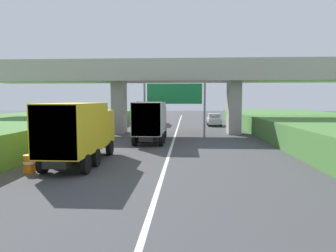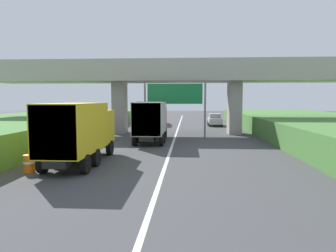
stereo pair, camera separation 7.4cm
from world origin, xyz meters
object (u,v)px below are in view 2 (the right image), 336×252
car_silver (215,120)px  construction_barrel_2 (29,164)px  overhead_highway_sign (175,97)px  truck_red (151,120)px  construction_barrel_3 (60,152)px  construction_barrel_4 (80,143)px  truck_white (148,111)px  truck_yellow (80,130)px  construction_barrel_5 (96,137)px

car_silver → construction_barrel_2: bearing=-112.4°
overhead_highway_sign → truck_red: overhead_highway_sign is taller
construction_barrel_3 → construction_barrel_2: bearing=-91.0°
overhead_highway_sign → construction_barrel_2: (-6.63, -14.36, -3.40)m
overhead_highway_sign → construction_barrel_2: overhead_highway_sign is taller
construction_barrel_2 → construction_barrel_3: same height
construction_barrel_3 → construction_barrel_4: bearing=90.8°
truck_white → construction_barrel_4: size_ratio=8.11×
truck_red → construction_barrel_4: (-4.73, -4.40, -1.47)m
truck_yellow → construction_barrel_5: size_ratio=8.11×
car_silver → truck_white: bearing=162.1°
car_silver → construction_barrel_3: bearing=-115.1°
construction_barrel_3 → truck_red: bearing=59.5°
construction_barrel_3 → construction_barrel_5: bearing=89.2°
overhead_highway_sign → car_silver: overhead_highway_sign is taller
overhead_highway_sign → construction_barrel_5: bearing=-149.9°
truck_white → truck_yellow: same height
car_silver → construction_barrel_5: car_silver is taller
construction_barrel_2 → construction_barrel_3: bearing=89.0°
overhead_highway_sign → construction_barrel_4: 10.42m
overhead_highway_sign → construction_barrel_3: size_ratio=6.53×
truck_yellow → construction_barrel_3: 2.63m
truck_yellow → construction_barrel_4: (-1.78, 4.84, -1.47)m
construction_barrel_4 → truck_white: bearing=85.7°
construction_barrel_2 → construction_barrel_3: 3.53m
truck_red → construction_barrel_3: (-4.68, -7.93, -1.47)m
truck_red → construction_barrel_2: bearing=-112.4°
truck_red → construction_barrel_2: size_ratio=8.11×
truck_yellow → construction_barrel_5: 8.66m
truck_yellow → truck_white: bearing=89.9°
overhead_highway_sign → truck_yellow: (-4.84, -12.14, -1.93)m
truck_red → truck_yellow: (-2.95, -9.24, 0.00)m
truck_yellow → construction_barrel_3: truck_yellow is taller
overhead_highway_sign → construction_barrel_3: bearing=-121.3°
overhead_highway_sign → truck_yellow: overhead_highway_sign is taller
overhead_highway_sign → truck_yellow: size_ratio=0.81×
construction_barrel_3 → construction_barrel_5: (0.10, 7.07, 0.00)m
truck_white → construction_barrel_2: (-1.83, -31.44, -1.47)m
truck_white → construction_barrel_2: truck_white is taller
overhead_highway_sign → construction_barrel_5: overhead_highway_sign is taller
overhead_highway_sign → construction_barrel_2: size_ratio=6.53×
construction_barrel_4 → construction_barrel_2: bearing=-90.1°
overhead_highway_sign → truck_red: bearing=-123.2°
truck_yellow → construction_barrel_2: (-1.79, -2.22, -1.47)m
car_silver → construction_barrel_2: (-11.65, -28.27, -0.40)m
truck_red → truck_yellow: 9.70m
construction_barrel_2 → construction_barrel_5: bearing=89.2°
truck_yellow → construction_barrel_5: bearing=101.1°
truck_yellow → construction_barrel_4: truck_yellow is taller
construction_barrel_4 → construction_barrel_3: bearing=-89.2°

